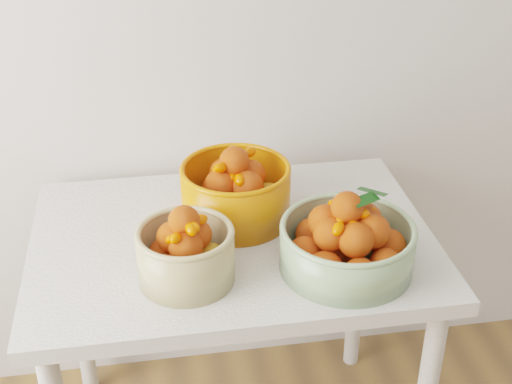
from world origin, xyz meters
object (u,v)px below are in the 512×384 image
(bowl_cream, at_px, (186,253))
(bowl_orange, at_px, (236,191))
(bowl_green, at_px, (347,242))
(table, at_px, (233,267))

(bowl_cream, relative_size, bowl_orange, 0.78)
(bowl_cream, xyz_separation_m, bowl_green, (0.37, -0.02, -0.00))
(bowl_cream, height_order, bowl_orange, bowl_orange)
(bowl_green, bearing_deg, table, 144.14)
(table, bearing_deg, bowl_cream, -128.24)
(bowl_cream, height_order, bowl_green, bowl_green)
(bowl_green, relative_size, bowl_orange, 1.14)
(bowl_cream, xyz_separation_m, bowl_orange, (0.15, 0.24, 0.01))
(bowl_orange, bearing_deg, bowl_cream, -121.22)
(table, xyz_separation_m, bowl_orange, (0.02, 0.08, 0.18))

